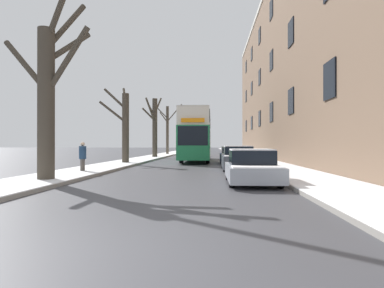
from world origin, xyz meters
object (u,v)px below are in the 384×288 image
Objects in this scene: bare_tree_left_0 at (49,91)px; parked_car_0 at (251,167)px; parked_car_2 at (231,156)px; oncoming_van at (186,147)px; bare_tree_left_1 at (124,125)px; parked_car_1 at (238,159)px; pedestrian_left_sidewalk at (83,156)px; bare_tree_left_3 at (167,129)px; double_decker_bus at (197,134)px; bare_tree_left_2 at (154,126)px.

parked_car_0 is at bearing 2.62° from bare_tree_left_0.
parked_car_2 is 20.57m from oncoming_van.
parked_car_1 is at bearing -29.63° from bare_tree_left_1.
parked_car_0 is 12.21m from parked_car_2.
pedestrian_left_sidewalk is at bearing -95.75° from oncoming_van.
bare_tree_left_3 is 0.66× the size of double_decker_bus.
parked_car_0 is at bearing -69.64° from bare_tree_left_2.
parked_car_0 is 6.11m from parked_car_1.
double_decker_bus reaches higher than parked_car_2.
bare_tree_left_0 is 1.92× the size of parked_car_2.
pedestrian_left_sidewalk is (-8.23, -2.81, 0.23)m from parked_car_1.
oncoming_van is at bearing 85.31° from bare_tree_left_0.
parked_car_2 is (8.03, -9.44, -3.03)m from bare_tree_left_2.
parked_car_1 is 0.95× the size of parked_car_2.
parked_car_1 is 26.51m from oncoming_van.
parked_car_0 is at bearing -90.00° from parked_car_1.
bare_tree_left_3 is at bearing 107.38° from double_decker_bus.
bare_tree_left_0 is at bearing -89.68° from bare_tree_left_3.
bare_tree_left_2 is 1.42× the size of oncoming_van.
double_decker_bus is 2.27× the size of oncoming_van.
parked_car_2 is at bearing 90.00° from parked_car_0.
bare_tree_left_0 is at bearing -88.57° from bare_tree_left_1.
oncoming_van reaches higher than parked_car_0.
bare_tree_left_3 is 22.14m from parked_car_2.
parked_car_0 is 8.87m from pedestrian_left_sidewalk.
bare_tree_left_0 is at bearing -94.69° from oncoming_van.
oncoming_van is at bearing 105.04° from parked_car_2.
parked_car_1 reaches higher than parked_car_0.
bare_tree_left_2 is 12.76m from parked_car_2.
bare_tree_left_2 is 11.04m from oncoming_van.
bare_tree_left_0 is 15.20m from parked_car_2.
double_decker_bus is at bearing -72.62° from bare_tree_left_3.
oncoming_van is at bearing 101.62° from parked_car_1.
oncoming_van is (-5.34, 25.96, 0.51)m from parked_car_1.
bare_tree_left_1 is 1.56× the size of parked_car_0.
bare_tree_left_3 is 29.38m from pedestrian_left_sidewalk.
parked_car_1 is at bearing 90.00° from parked_car_0.
pedestrian_left_sidewalk is at bearing -90.11° from bare_tree_left_3.
bare_tree_left_0 is 2.02× the size of parked_car_1.
parked_car_1 is (8.18, -26.42, -3.25)m from bare_tree_left_3.
bare_tree_left_0 is at bearing -107.29° from double_decker_bus.
oncoming_van reaches higher than parked_car_1.
bare_tree_left_0 is 17.00m from double_decker_bus.
bare_tree_left_1 reaches higher than parked_car_0.
bare_tree_left_3 is 1.70× the size of parked_car_2.
bare_tree_left_1 is 0.86× the size of bare_tree_left_2.
double_decker_bus is at bearing -81.65° from oncoming_van.
bare_tree_left_1 is at bearing 91.43° from bare_tree_left_0.
bare_tree_left_3 is at bearing 170.87° from oncoming_van.
bare_tree_left_3 is 1.91× the size of parked_car_0.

